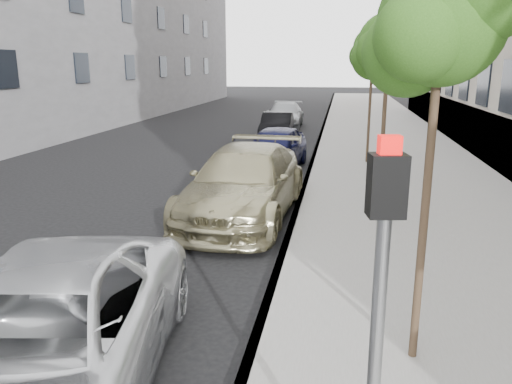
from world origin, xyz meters
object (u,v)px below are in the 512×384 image
(tree_mid, at_px, (390,44))
(sedan_rear, at_px, (285,115))
(sedan_black, at_px, (277,127))
(minivan, at_px, (37,344))
(suv, at_px, (244,183))
(tree_far, at_px, (374,47))
(sedan_blue, at_px, (275,148))
(signal_pole, at_px, (379,303))
(tree_near, at_px, (444,22))

(tree_mid, relative_size, sedan_rear, 0.97)
(tree_mid, distance_m, sedan_black, 13.27)
(sedan_black, bearing_deg, sedan_rear, 90.05)
(tree_mid, relative_size, minivan, 0.87)
(suv, xyz_separation_m, sedan_rear, (-1.05, 18.08, -0.12))
(tree_far, xyz_separation_m, sedan_blue, (-3.33, -1.27, -3.51))
(minivan, bearing_deg, suv, 74.01)
(tree_mid, distance_m, sedan_blue, 7.06)
(suv, relative_size, sedan_rear, 1.17)
(signal_pole, bearing_deg, tree_mid, 75.51)
(tree_far, height_order, sedan_black, tree_far)
(suv, bearing_deg, tree_near, -57.66)
(signal_pole, bearing_deg, sedan_rear, 87.90)
(sedan_blue, bearing_deg, tree_far, 25.85)
(tree_far, xyz_separation_m, minivan, (-4.17, -14.50, -3.50))
(minivan, distance_m, sedan_black, 20.12)
(tree_mid, height_order, sedan_rear, tree_mid)
(tree_near, height_order, tree_mid, tree_mid)
(sedan_blue, bearing_deg, tree_near, -69.17)
(suv, bearing_deg, minivan, -93.47)
(sedan_rear, bearing_deg, tree_mid, -76.66)
(tree_mid, bearing_deg, suv, -170.06)
(tree_near, relative_size, suv, 0.82)
(sedan_blue, bearing_deg, sedan_rear, 99.90)
(tree_mid, height_order, sedan_blue, tree_mid)
(suv, bearing_deg, sedan_black, 96.71)
(signal_pole, distance_m, sedan_black, 21.50)
(tree_mid, bearing_deg, sedan_rear, 104.05)
(tree_mid, xyz_separation_m, sedan_black, (-4.15, 12.12, -3.47))
(tree_far, height_order, sedan_blue, tree_far)
(signal_pole, relative_size, sedan_blue, 0.69)
(tree_near, bearing_deg, tree_far, 90.00)
(sedan_blue, bearing_deg, suv, -85.00)
(suv, bearing_deg, sedan_rear, 96.32)
(sedan_blue, bearing_deg, tree_mid, -52.55)
(tree_near, bearing_deg, minivan, -160.16)
(tree_mid, xyz_separation_m, minivan, (-4.17, -8.00, -3.37))
(tree_near, relative_size, minivan, 0.86)
(signal_pole, relative_size, minivan, 0.56)
(tree_near, height_order, tree_far, tree_far)
(suv, height_order, sedan_rear, suv)
(sedan_rear, bearing_deg, tree_near, -80.37)
(tree_far, distance_m, minivan, 15.49)
(suv, bearing_deg, signal_pole, -69.93)
(signal_pole, xyz_separation_m, minivan, (-3.44, 1.06, -1.31))
(suv, distance_m, sedan_rear, 18.11)
(tree_far, distance_m, sedan_rear, 12.35)
(minivan, bearing_deg, sedan_blue, 76.84)
(sedan_blue, bearing_deg, minivan, -88.63)
(tree_mid, xyz_separation_m, suv, (-3.33, -0.58, -3.30))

